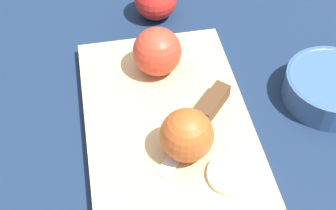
{
  "coord_description": "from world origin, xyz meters",
  "views": [
    {
      "loc": [
        0.39,
        -0.0,
        0.49
      ],
      "look_at": [
        0.0,
        0.0,
        0.04
      ],
      "focal_mm": 50.0,
      "sensor_mm": 36.0,
      "label": 1
    }
  ],
  "objects_px": {
    "knife": "(210,109)",
    "bowl": "(332,86)",
    "apple_half_left": "(159,51)",
    "apple_half_right": "(188,135)"
  },
  "relations": [
    {
      "from": "apple_half_right",
      "to": "bowl",
      "type": "xyz_separation_m",
      "value": [
        -0.1,
        0.2,
        -0.03
      ]
    },
    {
      "from": "apple_half_left",
      "to": "apple_half_right",
      "type": "distance_m",
      "value": 0.15
    },
    {
      "from": "apple_half_right",
      "to": "bowl",
      "type": "height_order",
      "value": "apple_half_right"
    },
    {
      "from": "apple_half_left",
      "to": "apple_half_right",
      "type": "xyz_separation_m",
      "value": [
        0.14,
        0.04,
        -0.0
      ]
    },
    {
      "from": "apple_half_left",
      "to": "bowl",
      "type": "height_order",
      "value": "apple_half_left"
    },
    {
      "from": "apple_half_left",
      "to": "bowl",
      "type": "xyz_separation_m",
      "value": [
        0.04,
        0.24,
        -0.03
      ]
    },
    {
      "from": "knife",
      "to": "bowl",
      "type": "relative_size",
      "value": 1.13
    },
    {
      "from": "knife",
      "to": "bowl",
      "type": "xyz_separation_m",
      "value": [
        -0.04,
        0.17,
        -0.0
      ]
    },
    {
      "from": "apple_half_right",
      "to": "knife",
      "type": "relative_size",
      "value": 0.45
    },
    {
      "from": "apple_half_right",
      "to": "knife",
      "type": "bearing_deg",
      "value": -129.03
    }
  ]
}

